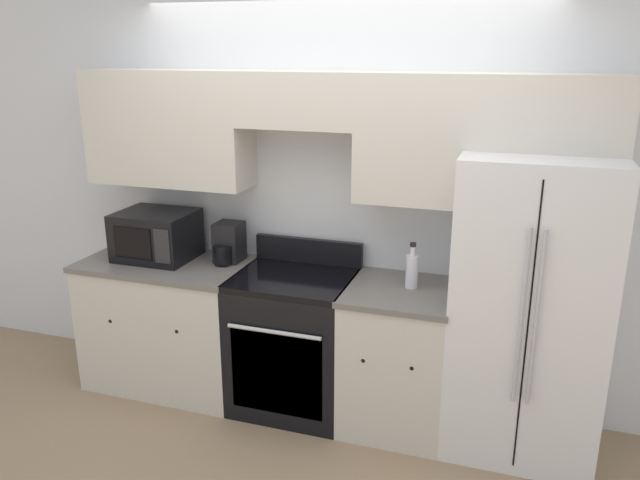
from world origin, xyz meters
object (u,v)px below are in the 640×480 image
(microwave, at_px, (156,235))
(bottle, at_px, (412,270))
(oven_range, at_px, (294,341))
(refrigerator, at_px, (528,305))

(microwave, height_order, bottle, microwave)
(oven_range, distance_m, microwave, 1.15)
(refrigerator, relative_size, microwave, 3.50)
(microwave, bearing_deg, oven_range, -2.80)
(bottle, bearing_deg, microwave, 179.86)
(oven_range, bearing_deg, bottle, 3.49)
(refrigerator, xyz_separation_m, bottle, (-0.66, -0.02, 0.14))
(oven_range, bearing_deg, refrigerator, 2.72)
(oven_range, xyz_separation_m, microwave, (-0.99, 0.05, 0.59))
(refrigerator, bearing_deg, microwave, -179.58)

